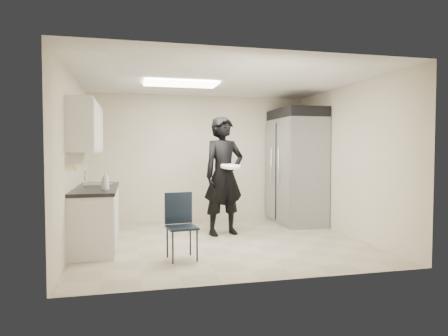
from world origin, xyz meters
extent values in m
plane|color=#B0A48A|center=(0.00, 0.00, 0.00)|extent=(4.50, 4.50, 0.00)
plane|color=silver|center=(0.00, 0.00, 2.60)|extent=(4.50, 4.50, 0.00)
plane|color=beige|center=(0.00, 2.00, 1.30)|extent=(4.50, 0.00, 4.50)
plane|color=beige|center=(-2.25, 0.00, 1.30)|extent=(0.00, 4.00, 4.00)
plane|color=beige|center=(2.25, 0.00, 1.30)|extent=(0.00, 4.00, 4.00)
cube|color=white|center=(-0.60, 0.40, 2.57)|extent=(1.20, 0.60, 0.02)
cube|color=silver|center=(-1.95, 0.20, 0.43)|extent=(0.60, 1.90, 0.86)
cube|color=black|center=(-1.95, 0.20, 0.89)|extent=(0.64, 1.95, 0.05)
cube|color=gray|center=(-1.93, 0.45, 0.87)|extent=(0.42, 0.40, 0.14)
cylinder|color=silver|center=(-2.13, 0.45, 1.02)|extent=(0.02, 0.02, 0.24)
cube|color=silver|center=(-2.08, 0.20, 1.83)|extent=(0.35, 1.80, 0.75)
cube|color=black|center=(-2.14, 1.35, 1.62)|extent=(0.22, 0.30, 0.35)
cube|color=yellow|center=(-2.24, 0.10, 1.22)|extent=(0.00, 0.12, 0.07)
cube|color=yellow|center=(-2.24, 0.30, 1.18)|extent=(0.00, 0.12, 0.07)
cube|color=gray|center=(1.83, 1.27, 1.05)|extent=(0.80, 1.35, 2.10)
cube|color=black|center=(1.83, 1.27, 2.20)|extent=(0.80, 1.35, 0.20)
cube|color=black|center=(-0.76, -0.89, 0.44)|extent=(0.43, 0.43, 0.87)
imported|color=black|center=(0.16, 0.53, 1.03)|extent=(0.86, 0.68, 2.06)
cylinder|color=white|center=(0.22, 0.29, 1.20)|extent=(0.42, 0.42, 0.04)
imported|color=white|center=(-1.77, -0.36, 1.05)|extent=(0.11, 0.11, 0.27)
imported|color=silver|center=(-1.79, -0.24, 1.02)|extent=(0.10, 0.10, 0.22)
camera|label=1|loc=(-1.42, -6.22, 1.49)|focal=32.00mm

